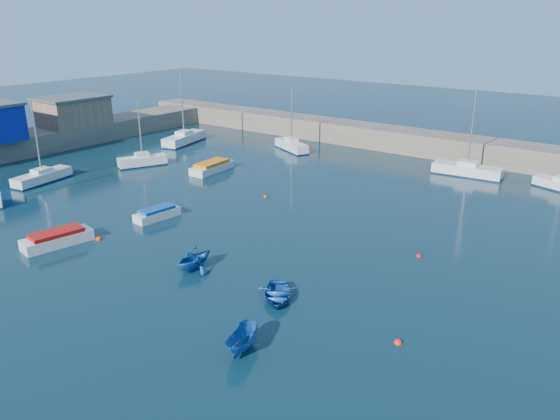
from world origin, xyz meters
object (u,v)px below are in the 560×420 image
Objects in this scene: brick_shed_a at (73,112)px; sailboat_2 at (42,177)px; motorboat_2 at (212,167)px; sailboat_3 at (142,161)px; dinghy_center at (277,294)px; sailboat_5 at (291,145)px; sailboat_6 at (467,170)px; motorboat_0 at (57,238)px; motorboat_1 at (157,213)px; sailboat_4 at (184,138)px; dinghy_left at (193,258)px; dinghy_right at (243,341)px.

brick_shed_a is 0.97× the size of sailboat_2.
brick_shed_a is 1.44× the size of motorboat_2.
sailboat_3 is 34.20m from dinghy_center.
sailboat_5 is 21.62m from sailboat_6.
brick_shed_a is at bearing 153.97° from motorboat_0.
brick_shed_a is at bearing 162.71° from motorboat_1.
sailboat_4 is 44.01m from dinghy_center.
dinghy_left is 10.24m from dinghy_right.
sailboat_4 is 3.30× the size of dinghy_right.
sailboat_2 is 10.73m from sailboat_3.
sailboat_4 is at bearing 96.87° from sailboat_6.
sailboat_3 reaches higher than dinghy_right.
sailboat_2 is 27.27m from dinghy_left.
sailboat_2 is 17.85m from motorboat_0.
dinghy_left is at bearing 144.35° from dinghy_center.
dinghy_center is (47.06, -17.93, -3.75)m from brick_shed_a.
sailboat_6 reaches higher than dinghy_center.
dinghy_left is (26.79, -5.13, 0.24)m from sailboat_2.
sailboat_2 is 0.84× the size of sailboat_4.
sailboat_3 is 2.15× the size of dinghy_center.
motorboat_2 is 34.07m from dinghy_right.
motorboat_0 is at bearing 149.48° from sailboat_6.
motorboat_0 reaches higher than motorboat_1.
motorboat_1 is 17.05m from dinghy_center.
motorboat_0 is 11.42m from dinghy_left.
brick_shed_a is at bearing 123.44° from dinghy_center.
brick_shed_a reaches higher than dinghy_center.
sailboat_4 reaches higher than brick_shed_a.
brick_shed_a is at bearing 136.04° from dinghy_right.
motorboat_1 is 14.83m from motorboat_2.
motorboat_0 is at bearing -162.34° from dinghy_left.
dinghy_center is (0.00, -33.27, -0.29)m from sailboat_6.
sailboat_5 reaches higher than motorboat_2.
motorboat_2 is (11.03, 13.25, -0.05)m from sailboat_2.
sailboat_2 is at bearing -134.08° from motorboat_2.
sailboat_5 is (12.20, 26.40, 0.07)m from sailboat_2.
sailboat_2 is (13.30, -12.81, -3.53)m from brick_shed_a.
sailboat_5 is at bearing 55.09° from sailboat_2.
brick_shed_a reaches higher than motorboat_0.
sailboat_5 is at bearing 28.05° from brick_shed_a.
sailboat_2 is 17.45m from motorboat_1.
sailboat_2 is 17.23m from motorboat_2.
motorboat_1 is at bearing -10.51° from sailboat_2.
sailboat_2 reaches higher than dinghy_right.
motorboat_1 is (1.63, 8.15, -0.07)m from motorboat_0.
motorboat_1 is at bearing -143.10° from sailboat_5.
sailboat_6 is at bearing 65.55° from motorboat_1.
sailboat_6 reaches higher than sailboat_2.
sailboat_2 is 2.76× the size of dinghy_right.
sailboat_6 is 3.01× the size of dinghy_left.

